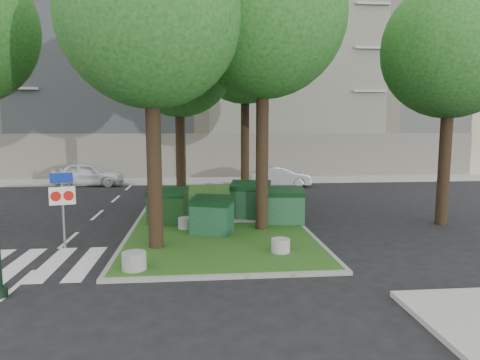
{
  "coord_description": "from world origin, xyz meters",
  "views": [
    {
      "loc": [
        -0.16,
        -10.21,
        3.76
      ],
      "look_at": [
        1.13,
        3.46,
        2.0
      ],
      "focal_mm": 32.0,
      "sensor_mm": 36.0,
      "label": 1
    }
  ],
  "objects": [
    {
      "name": "ground",
      "position": [
        0.0,
        0.0,
        0.0
      ],
      "size": [
        120.0,
        120.0,
        0.0
      ],
      "primitive_type": "plane",
      "color": "black",
      "rests_on": "ground"
    },
    {
      "name": "median_island",
      "position": [
        0.5,
        8.0,
        0.06
      ],
      "size": [
        6.0,
        16.0,
        0.12
      ],
      "primitive_type": "cube",
      "color": "#2A4D16",
      "rests_on": "ground"
    },
    {
      "name": "median_kerb",
      "position": [
        0.5,
        8.0,
        0.05
      ],
      "size": [
        6.3,
        16.3,
        0.1
      ],
      "primitive_type": "cube",
      "color": "gray",
      "rests_on": "ground"
    },
    {
      "name": "building_sidewalk",
      "position": [
        0.0,
        18.5,
        0.06
      ],
      "size": [
        42.0,
        3.0,
        0.12
      ],
      "primitive_type": "cube",
      "color": "#999993",
      "rests_on": "ground"
    },
    {
      "name": "zebra_crossing",
      "position": [
        -3.75,
        1.5,
        0.01
      ],
      "size": [
        5.0,
        3.0,
        0.01
      ],
      "primitive_type": "cube",
      "color": "silver",
      "rests_on": "ground"
    },
    {
      "name": "apartment_building",
      "position": [
        0.0,
        26.0,
        8.0
      ],
      "size": [
        41.0,
        12.0,
        16.0
      ],
      "primitive_type": "cube",
      "color": "tan",
      "rests_on": "ground"
    },
    {
      "name": "tree_median_mid",
      "position": [
        -0.91,
        9.06,
        6.98
      ],
      "size": [
        4.8,
        4.8,
        9.99
      ],
      "color": "black",
      "rests_on": "ground"
    },
    {
      "name": "tree_median_far",
      "position": [
        2.29,
        12.06,
        8.32
      ],
      "size": [
        5.8,
        5.8,
        11.93
      ],
      "color": "black",
      "rests_on": "ground"
    },
    {
      "name": "tree_street_right",
      "position": [
        9.09,
        5.06,
        6.98
      ],
      "size": [
        5.0,
        5.0,
        10.06
      ],
      "color": "black",
      "rests_on": "ground"
    },
    {
      "name": "dumpster_a",
      "position": [
        -1.37,
        5.68,
        0.76
      ],
      "size": [
        1.6,
        1.26,
        1.33
      ],
      "rotation": [
        0.0,
        0.0,
        -0.2
      ],
      "color": "#0E340F",
      "rests_on": "median_island"
    },
    {
      "name": "dumpster_b",
      "position": [
        0.23,
        4.01,
        0.73
      ],
      "size": [
        1.61,
        1.37,
        1.27
      ],
      "rotation": [
        0.0,
        0.0,
        -0.35
      ],
      "color": "#124023",
      "rests_on": "median_island"
    },
    {
      "name": "dumpster_c",
      "position": [
        1.83,
        6.37,
        0.81
      ],
      "size": [
        1.75,
        1.39,
        1.45
      ],
      "rotation": [
        0.0,
        0.0,
        -0.21
      ],
      "color": "#0F3219",
      "rests_on": "median_island"
    },
    {
      "name": "dumpster_d",
      "position": [
        3.0,
        5.37,
        0.76
      ],
      "size": [
        1.53,
        1.15,
        1.34
      ],
      "rotation": [
        0.0,
        0.0,
        -0.1
      ],
      "color": "#154624",
      "rests_on": "median_island"
    },
    {
      "name": "bollard_left",
      "position": [
        -1.86,
        0.5,
        0.34
      ],
      "size": [
        0.62,
        0.62,
        0.44
      ],
      "primitive_type": "cylinder",
      "color": "gray",
      "rests_on": "median_island"
    },
    {
      "name": "bollard_right",
      "position": [
        2.14,
        1.63,
        0.31
      ],
      "size": [
        0.54,
        0.54,
        0.39
      ],
      "primitive_type": "cylinder",
      "color": "#989893",
      "rests_on": "median_island"
    },
    {
      "name": "bollard_mid",
      "position": [
        -0.68,
        4.77,
        0.32
      ],
      "size": [
        0.55,
        0.55,
        0.39
      ],
      "primitive_type": "cylinder",
      "color": "#989994",
      "rests_on": "median_island"
    },
    {
      "name": "litter_bin",
      "position": [
        2.52,
        11.45,
        0.45
      ],
      "size": [
        0.38,
        0.38,
        0.66
      ],
      "primitive_type": "cylinder",
      "color": "orange",
      "rests_on": "median_island"
    },
    {
      "name": "traffic_sign_pole",
      "position": [
        -4.32,
        3.0,
        1.6
      ],
      "size": [
        0.73,
        0.23,
        2.49
      ],
      "rotation": [
        0.0,
        0.0,
        0.26
      ],
      "color": "slate",
      "rests_on": "ground"
    },
    {
      "name": "car_white",
      "position": [
        -7.11,
        17.16,
        0.74
      ],
      "size": [
        4.42,
        1.99,
        1.47
      ],
      "primitive_type": "imported",
      "rotation": [
        0.0,
        0.0,
        1.51
      ],
      "color": "silver",
      "rests_on": "ground"
    },
    {
      "name": "car_silver",
      "position": [
        4.69,
        15.5,
        0.63
      ],
      "size": [
        3.83,
        1.4,
        1.25
      ],
      "primitive_type": "imported",
      "rotation": [
        0.0,
        0.0,
        1.59
      ],
      "color": "#ABAFB4",
      "rests_on": "ground"
    }
  ]
}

